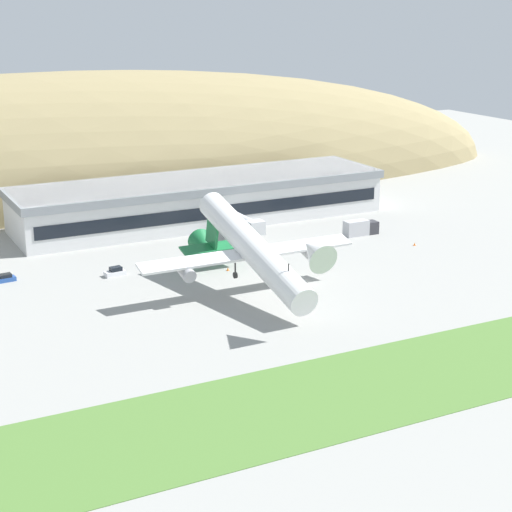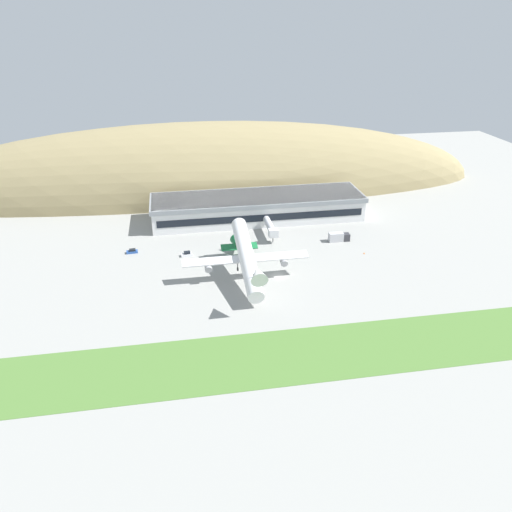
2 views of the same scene
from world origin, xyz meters
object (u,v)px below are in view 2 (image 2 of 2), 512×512
object	(u,v)px
cargo_airplane	(246,257)
traffic_cone_1	(364,253)
jetway_0	(270,227)
service_car_1	(187,254)
service_car_0	(132,251)
fuel_truck	(339,237)
terminal_building	(258,206)
traffic_cone_0	(246,259)

from	to	relation	value
cargo_airplane	traffic_cone_1	size ratio (longest dim) A/B	80.92
jetway_0	service_car_1	xyz separation A→B (m)	(-31.75, -10.75, -3.31)
service_car_1	traffic_cone_1	bearing A→B (deg)	-8.26
jetway_0	service_car_0	distance (m)	50.91
jetway_0	fuel_truck	world-z (taller)	jetway_0
terminal_building	jetway_0	size ratio (longest dim) A/B	5.57
terminal_building	traffic_cone_1	xyz separation A→B (m)	(31.17, -38.65, -5.33)
cargo_airplane	traffic_cone_1	distance (m)	45.54
service_car_0	terminal_building	bearing A→B (deg)	26.04
terminal_building	service_car_0	bearing A→B (deg)	-153.96
service_car_1	fuel_truck	bearing A→B (deg)	3.15
cargo_airplane	traffic_cone_0	size ratio (longest dim) A/B	80.92
service_car_0	traffic_cone_1	size ratio (longest dim) A/B	6.95
service_car_0	traffic_cone_1	bearing A→B (deg)	-10.39
service_car_0	service_car_1	xyz separation A→B (m)	(18.81, -5.79, 0.10)
service_car_1	traffic_cone_1	distance (m)	62.01
terminal_building	service_car_1	size ratio (longest dim) A/B	21.46
service_car_0	fuel_truck	world-z (taller)	fuel_truck
fuel_truck	jetway_0	bearing A→B (deg)	162.43
jetway_0	traffic_cone_1	size ratio (longest dim) A/B	26.40
terminal_building	traffic_cone_1	world-z (taller)	terminal_building
fuel_truck	traffic_cone_0	world-z (taller)	fuel_truck
cargo_airplane	service_car_0	distance (m)	45.45
traffic_cone_0	traffic_cone_1	size ratio (longest dim) A/B	1.00
cargo_airplane	terminal_building	bearing A→B (deg)	76.09
terminal_building	jetway_0	world-z (taller)	terminal_building
service_car_1	fuel_truck	xyz separation A→B (m)	(55.96, 3.08, 0.88)
service_car_1	fuel_truck	world-z (taller)	fuel_truck
service_car_1	cargo_airplane	bearing A→B (deg)	-48.27
terminal_building	service_car_0	size ratio (longest dim) A/B	21.14
cargo_airplane	traffic_cone_1	world-z (taller)	cargo_airplane
terminal_building	cargo_airplane	bearing A→B (deg)	-103.91
traffic_cone_1	fuel_truck	bearing A→B (deg)	114.27
jetway_0	fuel_truck	xyz separation A→B (m)	(24.21, -7.67, -2.42)
jetway_0	traffic_cone_1	world-z (taller)	jetway_0
cargo_airplane	service_car_0	size ratio (longest dim) A/B	11.64
service_car_0	service_car_1	bearing A→B (deg)	-17.12
service_car_0	traffic_cone_1	distance (m)	81.51
terminal_building	service_car_0	world-z (taller)	terminal_building
service_car_1	traffic_cone_0	distance (m)	20.87
terminal_building	fuel_truck	xyz separation A→B (m)	(25.77, -26.66, -4.05)
terminal_building	jetway_0	bearing A→B (deg)	-85.33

